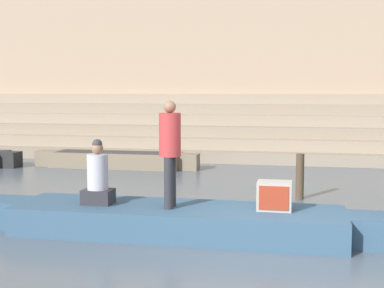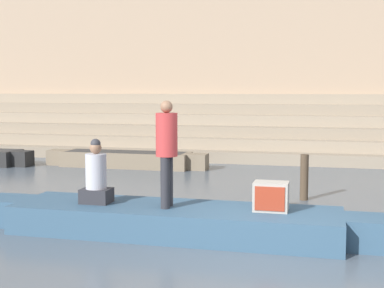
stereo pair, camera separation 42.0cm
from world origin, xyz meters
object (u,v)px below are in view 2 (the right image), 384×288
at_px(person_standing, 167,146).
at_px(tv_set, 271,196).
at_px(rowboat_main, 174,220).
at_px(person_rowing, 96,177).
at_px(mooring_post, 304,177).
at_px(moored_boat_shore, 126,159).

distance_m(person_standing, tv_set, 1.82).
xyz_separation_m(rowboat_main, tv_set, (1.55, 0.08, 0.44)).
distance_m(person_rowing, tv_set, 2.89).
height_order(person_standing, person_rowing, person_standing).
xyz_separation_m(rowboat_main, mooring_post, (1.93, 3.33, 0.25)).
bearing_deg(person_rowing, mooring_post, 56.26).
xyz_separation_m(person_standing, moored_boat_shore, (-3.49, 7.15, -1.19)).
height_order(person_standing, mooring_post, person_standing).
distance_m(person_standing, person_rowing, 1.36).
bearing_deg(person_standing, rowboat_main, 30.28).
bearing_deg(rowboat_main, tv_set, 4.81).
distance_m(person_rowing, moored_boat_shore, 7.49).
distance_m(rowboat_main, moored_boat_shore, 7.93).
bearing_deg(mooring_post, moored_boat_shore, 145.80).
bearing_deg(moored_boat_shore, tv_set, -49.86).
height_order(person_standing, tv_set, person_standing).
distance_m(person_standing, moored_boat_shore, 8.04).
xyz_separation_m(rowboat_main, person_standing, (-0.09, -0.07, 1.20)).
height_order(rowboat_main, tv_set, tv_set).
relative_size(tv_set, mooring_post, 0.54).
height_order(person_rowing, moored_boat_shore, person_rowing).
bearing_deg(moored_boat_shore, rowboat_main, -59.29).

